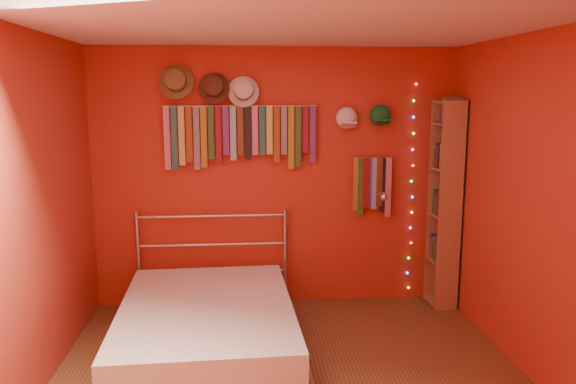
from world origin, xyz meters
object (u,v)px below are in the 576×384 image
object	(u,v)px
tie_rack	(239,133)
reading_lamp	(383,197)
bookshelf	(449,203)
bed	(207,327)

from	to	relation	value
tie_rack	reading_lamp	size ratio (longest dim) A/B	4.69
tie_rack	bookshelf	size ratio (longest dim) A/B	0.72
tie_rack	bookshelf	world-z (taller)	bookshelf
tie_rack	bookshelf	xyz separation A→B (m)	(2.01, -0.15, -0.68)
reading_lamp	bed	size ratio (longest dim) A/B	0.15
reading_lamp	bookshelf	world-z (taller)	bookshelf
reading_lamp	bed	xyz separation A→B (m)	(-1.63, -0.86, -0.87)
tie_rack	bed	distance (m)	1.82
bookshelf	bed	bearing A→B (deg)	-158.85
bookshelf	bed	world-z (taller)	bookshelf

